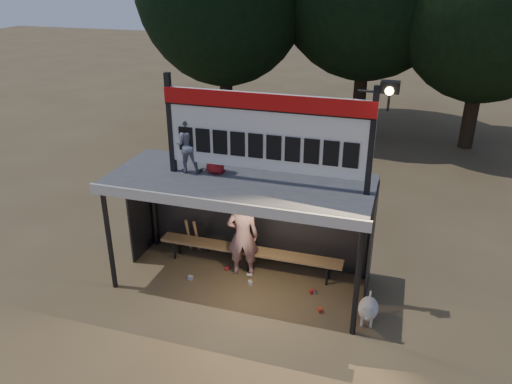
% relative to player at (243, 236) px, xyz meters
% --- Properties ---
extents(ground, '(80.00, 80.00, 0.00)m').
position_rel_player_xyz_m(ground, '(0.07, -0.35, -0.89)').
color(ground, brown).
rests_on(ground, ground).
extents(player, '(0.73, 0.56, 1.79)m').
position_rel_player_xyz_m(player, '(0.00, 0.00, 0.00)').
color(player, silver).
rests_on(player, ground).
extents(child_a, '(0.62, 0.53, 1.11)m').
position_rel_player_xyz_m(child_a, '(-0.99, -0.28, 1.98)').
color(child_a, gray).
rests_on(child_a, dugout_shelter).
extents(child_b, '(0.56, 0.43, 1.02)m').
position_rel_player_xyz_m(child_b, '(-0.46, -0.19, 1.94)').
color(child_b, maroon).
rests_on(child_b, dugout_shelter).
extents(dugout_shelter, '(5.10, 2.08, 2.32)m').
position_rel_player_xyz_m(dugout_shelter, '(0.07, -0.10, 0.95)').
color(dugout_shelter, '#424245').
rests_on(dugout_shelter, ground).
extents(scoreboard_assembly, '(4.10, 0.27, 1.99)m').
position_rel_player_xyz_m(scoreboard_assembly, '(0.63, -0.36, 2.43)').
color(scoreboard_assembly, black).
rests_on(scoreboard_assembly, dugout_shelter).
extents(bench, '(4.00, 0.35, 0.48)m').
position_rel_player_xyz_m(bench, '(0.07, 0.20, -0.46)').
color(bench, '#977447').
rests_on(bench, ground).
extents(dog, '(0.36, 0.81, 0.49)m').
position_rel_player_xyz_m(dog, '(2.68, -0.86, -0.61)').
color(dog, silver).
rests_on(dog, ground).
extents(bats, '(0.48, 0.33, 0.84)m').
position_rel_player_xyz_m(bats, '(-1.26, 0.47, -0.46)').
color(bats, olive).
rests_on(bats, ground).
extents(litter, '(2.89, 1.38, 0.08)m').
position_rel_player_xyz_m(litter, '(0.52, -0.26, -0.86)').
color(litter, '#A9211C').
rests_on(litter, ground).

